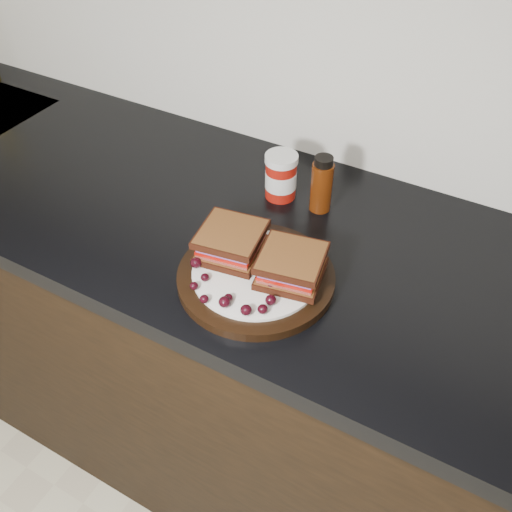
{
  "coord_description": "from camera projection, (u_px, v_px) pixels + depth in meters",
  "views": [
    {
      "loc": [
        0.34,
        0.95,
        1.62
      ],
      "look_at": [
        -0.01,
        1.58,
        0.96
      ],
      "focal_mm": 40.0,
      "sensor_mm": 36.0,
      "label": 1
    }
  ],
  "objects": [
    {
      "name": "countertop",
      "position": [
        294.0,
        251.0,
        1.1
      ],
      "size": [
        3.98,
        0.6,
        0.04
      ],
      "primitive_type": "cube",
      "color": "black",
      "rests_on": "base_cabinets"
    },
    {
      "name": "grape_20",
      "position": [
        229.0,
        262.0,
        1.01
      ],
      "size": [
        0.02,
        0.02,
        0.02
      ],
      "primitive_type": "ellipsoid",
      "color": "black",
      "rests_on": "plate"
    },
    {
      "name": "grape_14",
      "position": [
        242.0,
        240.0,
        1.05
      ],
      "size": [
        0.02,
        0.02,
        0.02
      ],
      "primitive_type": "ellipsoid",
      "color": "black",
      "rests_on": "plate"
    },
    {
      "name": "grape_18",
      "position": [
        243.0,
        239.0,
        1.05
      ],
      "size": [
        0.02,
        0.02,
        0.02
      ],
      "primitive_type": "ellipsoid",
      "color": "black",
      "rests_on": "plate"
    },
    {
      "name": "grape_16",
      "position": [
        218.0,
        253.0,
        1.02
      ],
      "size": [
        0.02,
        0.02,
        0.02
      ],
      "primitive_type": "ellipsoid",
      "color": "black",
      "rests_on": "plate"
    },
    {
      "name": "grape_3",
      "position": [
        204.0,
        299.0,
        0.94
      ],
      "size": [
        0.02,
        0.02,
        0.01
      ],
      "primitive_type": "ellipsoid",
      "color": "black",
      "rests_on": "plate"
    },
    {
      "name": "base_cabinets",
      "position": [
        285.0,
        386.0,
        1.41
      ],
      "size": [
        3.96,
        0.58,
        0.86
      ],
      "primitive_type": "cube",
      "color": "black",
      "rests_on": "ground_plane"
    },
    {
      "name": "grape_12",
      "position": [
        300.0,
        276.0,
        0.98
      ],
      "size": [
        0.02,
        0.02,
        0.02
      ],
      "primitive_type": "ellipsoid",
      "color": "black",
      "rests_on": "plate"
    },
    {
      "name": "grape_8",
      "position": [
        271.0,
        300.0,
        0.94
      ],
      "size": [
        0.02,
        0.02,
        0.02
      ],
      "primitive_type": "ellipsoid",
      "color": "black",
      "rests_on": "plate"
    },
    {
      "name": "sandwich_left",
      "position": [
        231.0,
        242.0,
        1.02
      ],
      "size": [
        0.13,
        0.13,
        0.05
      ],
      "primitive_type": null,
      "rotation": [
        0.0,
        0.0,
        0.16
      ],
      "color": "brown",
      "rests_on": "plate"
    },
    {
      "name": "condiment_jar",
      "position": [
        281.0,
        176.0,
        1.17
      ],
      "size": [
        0.07,
        0.07,
        0.1
      ],
      "primitive_type": "cylinder",
      "rotation": [
        0.0,
        0.0,
        0.08
      ],
      "color": "#97130B",
      "rests_on": "countertop"
    },
    {
      "name": "grape_7",
      "position": [
        263.0,
        309.0,
        0.92
      ],
      "size": [
        0.02,
        0.02,
        0.02
      ],
      "primitive_type": "ellipsoid",
      "color": "black",
      "rests_on": "plate"
    },
    {
      "name": "grape_11",
      "position": [
        288.0,
        283.0,
        0.97
      ],
      "size": [
        0.02,
        0.02,
        0.01
      ],
      "primitive_type": "ellipsoid",
      "color": "black",
      "rests_on": "plate"
    },
    {
      "name": "grape_19",
      "position": [
        228.0,
        246.0,
        1.04
      ],
      "size": [
        0.02,
        0.02,
        0.02
      ],
      "primitive_type": "ellipsoid",
      "color": "black",
      "rests_on": "plate"
    },
    {
      "name": "grape_1",
      "position": [
        205.0,
        277.0,
        0.98
      ],
      "size": [
        0.02,
        0.02,
        0.01
      ],
      "primitive_type": "ellipsoid",
      "color": "black",
      "rests_on": "plate"
    },
    {
      "name": "grape_17",
      "position": [
        220.0,
        255.0,
        1.02
      ],
      "size": [
        0.02,
        0.02,
        0.02
      ],
      "primitive_type": "ellipsoid",
      "color": "black",
      "rests_on": "plate"
    },
    {
      "name": "oil_bottle",
      "position": [
        322.0,
        184.0,
        1.13
      ],
      "size": [
        0.06,
        0.06,
        0.12
      ],
      "primitive_type": "cylinder",
      "rotation": [
        0.0,
        0.0,
        -0.38
      ],
      "color": "#431A06",
      "rests_on": "countertop"
    },
    {
      "name": "grape_15",
      "position": [
        232.0,
        251.0,
        1.02
      ],
      "size": [
        0.02,
        0.02,
        0.02
      ],
      "primitive_type": "ellipsoid",
      "color": "black",
      "rests_on": "plate"
    },
    {
      "name": "grape_5",
      "position": [
        228.0,
        298.0,
        0.94
      ],
      "size": [
        0.01,
        0.01,
        0.01
      ],
      "primitive_type": "ellipsoid",
      "color": "black",
      "rests_on": "plate"
    },
    {
      "name": "sandwich_right",
      "position": [
        291.0,
        266.0,
        0.97
      ],
      "size": [
        0.13,
        0.13,
        0.05
      ],
      "primitive_type": null,
      "rotation": [
        0.0,
        0.0,
        0.19
      ],
      "color": "brown",
      "rests_on": "plate"
    },
    {
      "name": "grape_6",
      "position": [
        246.0,
        310.0,
        0.92
      ],
      "size": [
        0.02,
        0.02,
        0.02
      ],
      "primitive_type": "ellipsoid",
      "color": "black",
      "rests_on": "plate"
    },
    {
      "name": "grape_2",
      "position": [
        194.0,
        286.0,
        0.96
      ],
      "size": [
        0.02,
        0.02,
        0.01
      ],
      "primitive_type": "ellipsoid",
      "color": "black",
      "rests_on": "plate"
    },
    {
      "name": "grape_0",
      "position": [
        196.0,
        263.0,
        1.0
      ],
      "size": [
        0.02,
        0.02,
        0.02
      ],
      "primitive_type": "ellipsoid",
      "color": "black",
      "rests_on": "plate"
    },
    {
      "name": "grape_13",
      "position": [
        300.0,
        258.0,
        1.01
      ],
      "size": [
        0.02,
        0.02,
        0.02
      ],
      "primitive_type": "ellipsoid",
      "color": "black",
      "rests_on": "plate"
    },
    {
      "name": "plate",
      "position": [
        256.0,
        277.0,
        1.01
      ],
      "size": [
        0.28,
        0.28,
        0.02
      ],
      "primitive_type": "cylinder",
      "color": "black",
      "rests_on": "countertop"
    },
    {
      "name": "grape_10",
      "position": [
        297.0,
        286.0,
        0.96
      ],
      "size": [
        0.02,
        0.02,
        0.02
      ],
      "primitive_type": "ellipsoid",
      "color": "black",
      "rests_on": "plate"
    },
    {
      "name": "grape_9",
      "position": [
        271.0,
        286.0,
        0.96
      ],
      "size": [
        0.02,
        0.02,
        0.02
      ],
      "primitive_type": "ellipsoid",
      "color": "black",
      "rests_on": "plate"
    },
    {
      "name": "grape_4",
      "position": [
        225.0,
        302.0,
        0.93
      ],
      "size": [
        0.02,
        0.02,
        0.02
      ],
      "primitive_type": "ellipsoid",
      "color": "black",
      "rests_on": "plate"
    }
  ]
}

